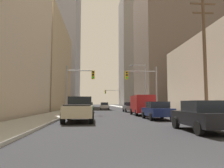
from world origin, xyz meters
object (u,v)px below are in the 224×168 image
(traffic_signal_near_left, at_px, (79,82))
(traffic_signal_near_right, at_px, (143,82))
(pickup_truck_beige, at_px, (79,109))
(cargo_van_red, at_px, (142,104))
(sedan_navy, at_px, (157,110))
(sedan_green, at_px, (87,107))
(traffic_signal_far_right, at_px, (113,94))
(sedan_black, at_px, (203,116))
(sedan_silver, at_px, (104,106))
(sedan_grey, at_px, (130,107))

(traffic_signal_near_left, xyz_separation_m, traffic_signal_near_right, (7.99, 0.00, 0.03))
(pickup_truck_beige, distance_m, cargo_van_red, 10.18)
(cargo_van_red, xyz_separation_m, traffic_signal_near_left, (-7.39, 2.00, 2.74))
(pickup_truck_beige, height_order, traffic_signal_near_right, traffic_signal_near_right)
(sedan_navy, bearing_deg, pickup_truck_beige, -167.23)
(sedan_green, distance_m, traffic_signal_near_right, 9.74)
(sedan_green, bearing_deg, pickup_truck_beige, -90.08)
(cargo_van_red, bearing_deg, sedan_green, 130.04)
(traffic_signal_far_right, bearing_deg, pickup_truck_beige, -97.62)
(pickup_truck_beige, bearing_deg, traffic_signal_far_right, 82.38)
(traffic_signal_far_right, bearing_deg, sedan_black, -90.24)
(sedan_navy, bearing_deg, sedan_silver, 96.58)
(traffic_signal_near_left, relative_size, traffic_signal_near_right, 1.00)
(sedan_grey, xyz_separation_m, traffic_signal_near_right, (0.53, -6.81, 3.28))
(sedan_navy, bearing_deg, cargo_van_red, 89.46)
(sedan_silver, relative_size, traffic_signal_near_left, 0.71)
(sedan_black, relative_size, sedan_navy, 1.01)
(cargo_van_red, xyz_separation_m, traffic_signal_far_right, (0.22, 42.81, 2.81))
(sedan_green, relative_size, traffic_signal_near_right, 0.70)
(sedan_black, bearing_deg, cargo_van_red, 89.95)
(sedan_grey, distance_m, traffic_signal_near_left, 10.61)
(cargo_van_red, relative_size, traffic_signal_far_right, 0.88)
(sedan_grey, bearing_deg, pickup_truck_beige, -111.73)
(pickup_truck_beige, bearing_deg, cargo_van_red, 49.94)
(cargo_van_red, bearing_deg, traffic_signal_far_right, 89.70)
(sedan_navy, height_order, sedan_green, same)
(sedan_black, relative_size, sedan_green, 1.01)
(pickup_truck_beige, xyz_separation_m, sedan_navy, (6.49, 1.47, -0.16))
(pickup_truck_beige, xyz_separation_m, sedan_green, (0.02, 15.56, -0.16))
(pickup_truck_beige, relative_size, sedan_grey, 1.28)
(cargo_van_red, relative_size, traffic_signal_near_right, 0.88)
(traffic_signal_near_left, bearing_deg, traffic_signal_near_right, 0.00)
(sedan_black, bearing_deg, sedan_navy, 90.34)
(sedan_black, distance_m, traffic_signal_near_right, 16.45)
(traffic_signal_far_right, bearing_deg, sedan_green, -100.90)
(cargo_van_red, relative_size, sedan_green, 1.26)
(pickup_truck_beige, xyz_separation_m, sedan_silver, (3.17, 30.27, -0.16))
(sedan_silver, bearing_deg, sedan_black, -84.74)
(sedan_black, xyz_separation_m, sedan_grey, (0.08, 22.92, 0.00))
(pickup_truck_beige, relative_size, sedan_navy, 1.29)
(sedan_black, xyz_separation_m, sedan_green, (-6.51, 21.88, 0.00))
(traffic_signal_near_right, bearing_deg, traffic_signal_far_right, 90.53)
(cargo_van_red, bearing_deg, pickup_truck_beige, -130.06)
(pickup_truck_beige, height_order, sedan_green, pickup_truck_beige)
(sedan_navy, relative_size, sedan_grey, 0.99)
(traffic_signal_near_right, relative_size, traffic_signal_far_right, 1.00)
(cargo_van_red, relative_size, traffic_signal_near_left, 0.88)
(sedan_grey, distance_m, sedan_silver, 14.10)
(pickup_truck_beige, distance_m, sedan_silver, 30.43)
(sedan_silver, height_order, traffic_signal_near_right, traffic_signal_near_right)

